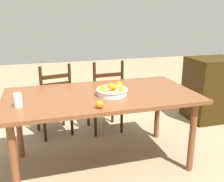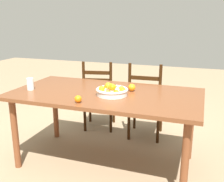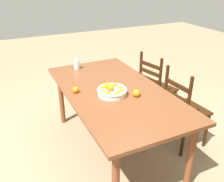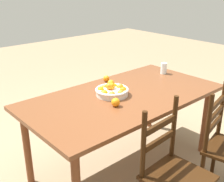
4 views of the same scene
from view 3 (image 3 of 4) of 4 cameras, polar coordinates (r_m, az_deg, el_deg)
name	(u,v)px [view 3 (image 3 of 4)]	position (r m, az deg, el deg)	size (l,w,h in m)	color
ground_plane	(114,148)	(3.00, 0.41, -13.06)	(12.00, 12.00, 0.00)	#92795A
dining_table	(114,96)	(2.62, 0.46, -1.22)	(1.85, 0.97, 0.77)	brown
chair_near_window	(155,88)	(3.42, 9.95, 0.58)	(0.48, 0.48, 0.94)	black
chair_by_cabinet	(183,111)	(2.94, 16.12, -4.41)	(0.44, 0.44, 0.97)	black
fruit_bowl	(112,91)	(2.46, -0.04, 0.06)	(0.30, 0.30, 0.13)	silver
orange_loose_0	(137,93)	(2.44, 5.66, -0.47)	(0.07, 0.07, 0.07)	orange
orange_loose_1	(76,90)	(2.54, -8.33, 0.29)	(0.06, 0.06, 0.06)	orange
drinking_glass	(77,64)	(3.16, -8.15, 6.10)	(0.07, 0.07, 0.12)	silver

